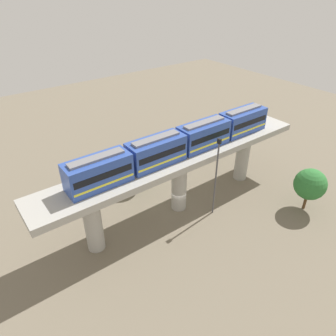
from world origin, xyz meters
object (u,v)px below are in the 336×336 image
at_px(parked_car_silver, 175,147).
at_px(tree_far_corner, 135,169).
at_px(tree_near_viaduct, 310,184).
at_px(tree_mid_lot, 208,132).
at_px(parked_car_black, 72,190).
at_px(train, 181,143).
at_px(signal_post, 216,174).
at_px(parked_car_yellow, 107,176).

xyz_separation_m(parked_car_silver, tree_far_corner, (5.36, -11.16, 2.44)).
bearing_deg(parked_car_silver, tree_far_corner, -69.79).
relative_size(parked_car_silver, tree_far_corner, 0.89).
height_order(parked_car_silver, tree_near_viaduct, tree_near_viaduct).
height_order(tree_near_viaduct, tree_mid_lot, tree_near_viaduct).
bearing_deg(tree_near_viaduct, tree_far_corner, -138.28).
bearing_deg(parked_car_silver, parked_car_black, -91.28).
relative_size(train, signal_post, 2.62).
bearing_deg(tree_near_viaduct, parked_car_yellow, -140.70).
relative_size(parked_car_silver, tree_mid_lot, 0.83).
bearing_deg(tree_near_viaduct, train, -127.80).
distance_m(tree_far_corner, signal_post, 11.84).
height_order(tree_near_viaduct, tree_far_corner, tree_near_viaduct).
bearing_deg(parked_car_black, tree_near_viaduct, 38.70).
relative_size(train, tree_near_viaduct, 4.79).
relative_size(parked_car_silver, parked_car_black, 0.98).
height_order(parked_car_silver, parked_car_yellow, same).
xyz_separation_m(tree_near_viaduct, tree_far_corner, (-16.89, -15.06, -0.56)).
xyz_separation_m(parked_car_silver, parked_car_black, (1.38, -18.85, 0.00)).
relative_size(tree_near_viaduct, tree_mid_lot, 1.09).
bearing_deg(tree_near_viaduct, parked_car_silver, -170.05).
relative_size(parked_car_black, parked_car_yellow, 1.01).
bearing_deg(parked_car_silver, parked_car_yellow, -90.62).
xyz_separation_m(parked_car_yellow, tree_mid_lot, (2.04, 17.87, 2.78)).
relative_size(train, parked_car_black, 6.20).
bearing_deg(signal_post, parked_car_yellow, -153.71).
distance_m(parked_car_yellow, tree_near_viaduct, 27.46).
height_order(parked_car_silver, tree_mid_lot, tree_mid_lot).
relative_size(train, parked_car_yellow, 6.24).
height_order(train, parked_car_black, train).
distance_m(tree_mid_lot, tree_far_corner, 15.80).
distance_m(parked_car_yellow, tree_mid_lot, 18.20).
distance_m(train, tree_mid_lot, 17.22).
distance_m(parked_car_silver, parked_car_yellow, 13.43).
distance_m(train, parked_car_black, 17.21).
xyz_separation_m(parked_car_yellow, tree_near_viaduct, (21.12, 17.29, 3.00)).
bearing_deg(tree_far_corner, signal_post, 25.67).
relative_size(parked_car_silver, parked_car_yellow, 0.99).
distance_m(parked_car_yellow, signal_post, 17.09).
distance_m(parked_car_black, signal_post, 19.85).
xyz_separation_m(parked_car_black, signal_post, (14.40, 12.70, 5.01)).
xyz_separation_m(parked_car_black, parked_car_yellow, (-0.25, 5.47, 0.00)).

